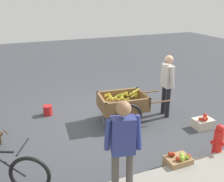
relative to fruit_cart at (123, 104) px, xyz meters
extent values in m
plane|color=#3D3F44|center=(0.34, -0.32, -0.44)|extent=(24.00, 24.00, 0.00)
cube|color=brown|center=(0.02, 0.01, -0.04)|extent=(1.17, 0.89, 0.10)
cube|color=brown|center=(0.53, -0.04, 0.13)|extent=(0.13, 0.80, 0.24)
cube|color=brown|center=(-0.50, 0.06, 0.13)|extent=(0.13, 0.80, 0.24)
cube|color=brown|center=(0.05, 0.38, 0.13)|extent=(1.10, 0.16, 0.24)
cube|color=brown|center=(-0.02, -0.36, 0.13)|extent=(1.10, 0.16, 0.24)
torus|color=black|center=(0.05, 0.45, -0.12)|extent=(0.64, 0.12, 0.64)
torus|color=black|center=(-0.02, -0.43, -0.12)|extent=(0.64, 0.12, 0.64)
cylinder|color=gray|center=(0.02, 0.01, -0.12)|extent=(0.12, 0.88, 0.04)
cylinder|color=brown|center=(-0.78, 0.42, 0.11)|extent=(0.55, 0.08, 0.04)
cylinder|color=brown|center=(-0.84, -0.26, 0.11)|extent=(0.55, 0.08, 0.04)
cylinder|color=gray|center=(0.48, -0.03, -0.27)|extent=(0.04, 0.04, 0.35)
ellipsoid|color=gold|center=(0.29, -0.22, 0.18)|extent=(0.18, 0.09, 0.13)
ellipsoid|color=gold|center=(0.30, -0.22, 0.19)|extent=(0.19, 0.09, 0.09)
ellipsoid|color=gold|center=(0.32, -0.21, 0.20)|extent=(0.19, 0.06, 0.09)
ellipsoid|color=gold|center=(0.34, -0.21, 0.21)|extent=(0.17, 0.11, 0.15)
ellipsoid|color=gold|center=(0.13, -0.17, 0.10)|extent=(0.19, 0.08, 0.12)
ellipsoid|color=gold|center=(0.15, -0.17, 0.11)|extent=(0.19, 0.10, 0.05)
ellipsoid|color=gold|center=(0.17, -0.17, 0.12)|extent=(0.18, 0.06, 0.13)
ellipsoid|color=gold|center=(0.29, -0.10, 0.13)|extent=(0.18, 0.09, 0.14)
ellipsoid|color=gold|center=(0.30, -0.10, 0.14)|extent=(0.19, 0.05, 0.10)
ellipsoid|color=gold|center=(0.31, -0.09, 0.15)|extent=(0.19, 0.09, 0.05)
ellipsoid|color=gold|center=(0.32, -0.09, 0.16)|extent=(0.19, 0.05, 0.10)
ellipsoid|color=gold|center=(0.33, -0.08, 0.17)|extent=(0.18, 0.05, 0.13)
ellipsoid|color=gold|center=(-0.46, -0.21, 0.17)|extent=(0.17, 0.10, 0.16)
ellipsoid|color=gold|center=(-0.44, -0.21, 0.18)|extent=(0.19, 0.11, 0.10)
ellipsoid|color=gold|center=(-0.43, -0.20, 0.19)|extent=(0.18, 0.06, 0.05)
ellipsoid|color=gold|center=(-0.42, -0.20, 0.20)|extent=(0.19, 0.11, 0.11)
ellipsoid|color=gold|center=(-0.41, -0.19, 0.21)|extent=(0.19, 0.09, 0.12)
ellipsoid|color=gold|center=(-0.02, -0.24, 0.12)|extent=(0.17, 0.05, 0.15)
ellipsoid|color=gold|center=(0.00, -0.23, 0.13)|extent=(0.19, 0.10, 0.09)
ellipsoid|color=gold|center=(0.01, -0.23, 0.14)|extent=(0.18, 0.11, 0.04)
ellipsoid|color=gold|center=(0.02, -0.22, 0.15)|extent=(0.19, 0.12, 0.11)
ellipsoid|color=gold|center=(0.03, -0.22, 0.16)|extent=(0.18, 0.11, 0.13)
ellipsoid|color=gold|center=(-0.33, 0.26, 0.08)|extent=(0.17, 0.05, 0.15)
ellipsoid|color=gold|center=(-0.32, 0.26, 0.09)|extent=(0.19, 0.08, 0.10)
ellipsoid|color=gold|center=(-0.31, 0.27, 0.10)|extent=(0.19, 0.09, 0.05)
ellipsoid|color=gold|center=(-0.30, 0.27, 0.11)|extent=(0.19, 0.09, 0.10)
ellipsoid|color=gold|center=(-0.29, 0.28, 0.12)|extent=(0.18, 0.07, 0.14)
ellipsoid|color=gold|center=(-0.35, -0.20, 0.14)|extent=(0.19, 0.09, 0.13)
ellipsoid|color=gold|center=(-0.34, -0.19, 0.15)|extent=(0.19, 0.06, 0.09)
ellipsoid|color=gold|center=(-0.32, -0.19, 0.16)|extent=(0.19, 0.09, 0.08)
ellipsoid|color=gold|center=(-0.31, -0.18, 0.17)|extent=(0.18, 0.06, 0.14)
ellipsoid|color=gold|center=(-0.33, -0.02, 0.15)|extent=(0.17, 0.06, 0.16)
ellipsoid|color=gold|center=(-0.32, -0.02, 0.16)|extent=(0.19, 0.07, 0.10)
ellipsoid|color=gold|center=(-0.31, -0.01, 0.17)|extent=(0.19, 0.09, 0.05)
ellipsoid|color=gold|center=(-0.30, -0.01, 0.18)|extent=(0.19, 0.09, 0.09)
ellipsoid|color=gold|center=(-0.29, 0.00, 0.19)|extent=(0.18, 0.06, 0.13)
ellipsoid|color=gold|center=(-0.01, -0.10, 0.09)|extent=(0.18, 0.07, 0.13)
ellipsoid|color=gold|center=(0.00, -0.10, 0.10)|extent=(0.19, 0.05, 0.09)
ellipsoid|color=gold|center=(0.01, -0.09, 0.11)|extent=(0.18, 0.12, 0.05)
ellipsoid|color=gold|center=(0.02, -0.09, 0.12)|extent=(0.19, 0.10, 0.09)
ellipsoid|color=gold|center=(0.03, -0.08, 0.13)|extent=(0.17, 0.07, 0.15)
ellipsoid|color=gold|center=(-0.44, -0.18, 0.16)|extent=(0.18, 0.06, 0.14)
ellipsoid|color=gold|center=(-0.43, -0.18, 0.17)|extent=(0.19, 0.08, 0.10)
ellipsoid|color=gold|center=(-0.42, -0.17, 0.18)|extent=(0.18, 0.06, 0.05)
ellipsoid|color=gold|center=(-0.41, -0.17, 0.19)|extent=(0.18, 0.05, 0.10)
ellipsoid|color=gold|center=(-0.40, -0.16, 0.20)|extent=(0.18, 0.05, 0.14)
ellipsoid|color=gold|center=(-0.19, -0.27, 0.12)|extent=(0.18, 0.06, 0.15)
ellipsoid|color=gold|center=(-0.17, -0.27, 0.13)|extent=(0.18, 0.13, 0.10)
ellipsoid|color=gold|center=(-0.16, -0.26, 0.14)|extent=(0.19, 0.10, 0.05)
ellipsoid|color=gold|center=(-0.15, -0.26, 0.15)|extent=(0.19, 0.06, 0.09)
ellipsoid|color=gold|center=(-0.14, -0.25, 0.16)|extent=(0.18, 0.05, 0.13)
ellipsoid|color=gold|center=(-0.04, 0.15, 0.16)|extent=(0.18, 0.09, 0.13)
ellipsoid|color=gold|center=(-0.02, 0.16, 0.17)|extent=(0.19, 0.08, 0.05)
ellipsoid|color=gold|center=(-0.01, 0.16, 0.18)|extent=(0.19, 0.07, 0.12)
cylinder|color=black|center=(-1.12, 0.22, -0.05)|extent=(0.11, 0.11, 0.78)
cylinder|color=black|center=(-1.14, 0.00, -0.05)|extent=(0.11, 0.11, 0.78)
cube|color=#B7B2AD|center=(-1.13, 0.11, 0.61)|extent=(0.23, 0.36, 0.55)
sphere|color=tan|center=(-1.13, 0.11, 1.02)|extent=(0.21, 0.21, 0.21)
cylinder|color=#B7B2AD|center=(-1.11, 0.33, 0.64)|extent=(0.08, 0.17, 0.50)
cylinder|color=#B7B2AD|center=(-1.15, -0.11, 0.64)|extent=(0.08, 0.18, 0.50)
torus|color=black|center=(2.33, 1.69, -0.11)|extent=(0.62, 0.34, 0.66)
cylinder|color=black|center=(2.62, 1.55, 0.06)|extent=(0.50, 0.26, 0.43)
cylinder|color=black|center=(2.38, 1.67, 0.39)|extent=(0.22, 0.43, 0.03)
cylinder|color=#4C3823|center=(2.65, 0.10, -0.13)|extent=(0.11, 0.05, 0.12)
cylinder|color=#4C3823|center=(2.78, 0.01, -0.35)|extent=(0.04, 0.04, 0.18)
cylinder|color=red|center=(-1.06, 2.01, -0.17)|extent=(0.18, 0.18, 0.55)
sphere|color=red|center=(-1.06, 2.01, 0.15)|extent=(0.16, 0.16, 0.16)
cylinder|color=red|center=(-0.95, 2.01, -0.11)|extent=(0.10, 0.07, 0.07)
cylinder|color=red|center=(-1.06, 2.12, -0.11)|extent=(0.07, 0.10, 0.07)
cylinder|color=#B21E1E|center=(1.65, -1.04, -0.32)|extent=(0.23, 0.23, 0.25)
cube|color=#99754C|center=(-0.15, 2.04, -0.33)|extent=(0.44, 0.32, 0.22)
sphere|color=#B23319|center=(-0.08, 2.11, -0.18)|extent=(0.08, 0.08, 0.08)
sphere|color=#99BF33|center=(-0.27, 2.13, -0.18)|extent=(0.08, 0.08, 0.08)
sphere|color=#99BF33|center=(-0.20, 2.07, -0.18)|extent=(0.09, 0.09, 0.09)
sphere|color=#99BF33|center=(-0.14, 2.14, -0.17)|extent=(0.10, 0.10, 0.10)
sphere|color=#B23319|center=(-0.08, 1.97, -0.18)|extent=(0.08, 0.08, 0.08)
sphere|color=#B23319|center=(-0.04, 1.94, -0.18)|extent=(0.08, 0.08, 0.08)
sphere|color=#B23319|center=(-0.29, 2.13, -0.18)|extent=(0.09, 0.09, 0.09)
cube|color=beige|center=(-1.58, 1.01, -0.33)|extent=(0.44, 0.32, 0.22)
sphere|color=red|center=(-1.68, 0.94, -0.17)|extent=(0.10, 0.10, 0.10)
sphere|color=#B23319|center=(-1.45, 1.04, -0.18)|extent=(0.08, 0.08, 0.08)
sphere|color=red|center=(-1.51, 1.10, -0.17)|extent=(0.10, 0.10, 0.10)
sphere|color=#B23319|center=(-1.59, 1.08, -0.18)|extent=(0.09, 0.09, 0.09)
cylinder|color=#4C4742|center=(1.16, 2.27, -0.05)|extent=(0.11, 0.11, 0.79)
cylinder|color=#4C4742|center=(0.95, 2.32, -0.05)|extent=(0.11, 0.11, 0.79)
cube|color=navy|center=(1.05, 2.29, 0.62)|extent=(0.38, 0.27, 0.56)
sphere|color=#9E704C|center=(1.05, 2.29, 1.04)|extent=(0.21, 0.21, 0.21)
cylinder|color=navy|center=(1.27, 2.24, 0.65)|extent=(0.08, 0.15, 0.51)
cylinder|color=navy|center=(0.84, 2.34, 0.65)|extent=(0.08, 0.17, 0.51)
camera|label=1|loc=(2.39, 5.17, 2.49)|focal=41.50mm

